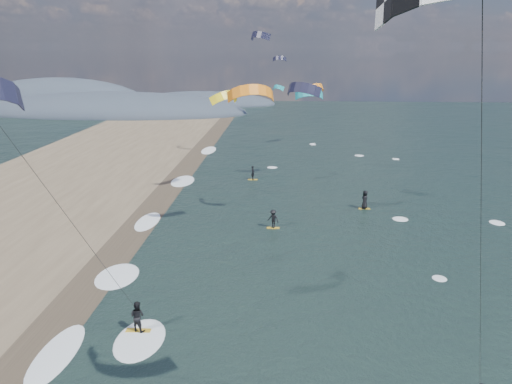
{
  "coord_description": "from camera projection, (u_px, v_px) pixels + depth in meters",
  "views": [
    {
      "loc": [
        0.56,
        -15.32,
        14.97
      ],
      "look_at": [
        -1.0,
        12.0,
        7.0
      ],
      "focal_mm": 35.0,
      "sensor_mm": 36.0,
      "label": 1
    }
  ],
  "objects": [
    {
      "name": "wet_sand_strip",
      "position": [
        66.0,
        313.0,
        29.14
      ],
      "size": [
        3.0,
        240.0,
        0.0
      ],
      "primitive_type": "cube",
      "color": "#382D23",
      "rests_on": "ground"
    },
    {
      "name": "coastal_hills",
      "position": [
        103.0,
        109.0,
        124.75
      ],
      "size": [
        80.0,
        41.0,
        15.0
      ],
      "color": "#3D4756",
      "rests_on": "ground"
    },
    {
      "name": "kitesurfer_near_a",
      "position": [
        484.0,
        114.0,
        12.49
      ],
      "size": [
        7.85,
        8.6,
        17.37
      ],
      "color": "gold",
      "rests_on": "ground"
    },
    {
      "name": "kitesurfer_near_b",
      "position": [
        37.0,
        183.0,
        20.65
      ],
      "size": [
        7.1,
        9.2,
        14.56
      ],
      "color": "gold",
      "rests_on": "ground"
    },
    {
      "name": "far_kitesurfers",
      "position": [
        305.0,
        202.0,
        47.17
      ],
      "size": [
        12.51,
        17.0,
        1.83
      ],
      "color": "gold",
      "rests_on": "ground"
    },
    {
      "name": "bg_kite_field",
      "position": [
        280.0,
        77.0,
        62.04
      ],
      "size": [
        13.69,
        72.85,
        10.33
      ],
      "color": "orange",
      "rests_on": "ground"
    },
    {
      "name": "shoreline_surf",
      "position": [
        114.0,
        278.0,
        33.63
      ],
      "size": [
        2.4,
        79.4,
        0.11
      ],
      "color": "white",
      "rests_on": "ground"
    }
  ]
}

